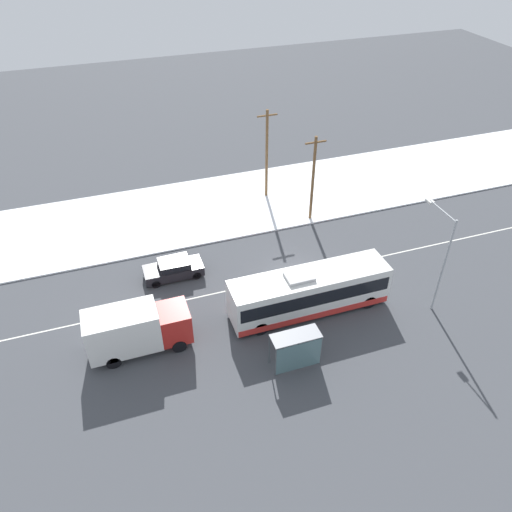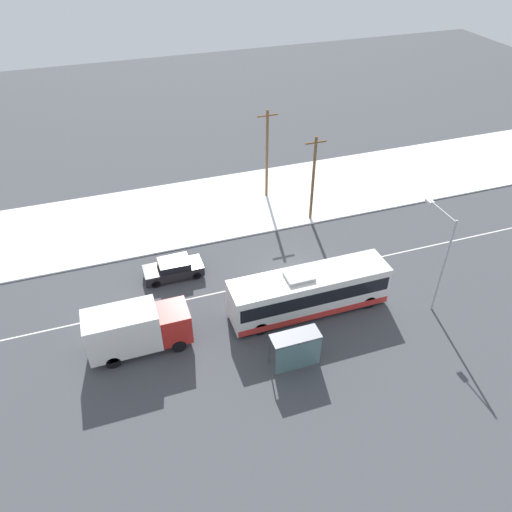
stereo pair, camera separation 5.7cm
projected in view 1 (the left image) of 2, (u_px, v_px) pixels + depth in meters
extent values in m
plane|color=#424449|center=(294.00, 276.00, 37.25)|extent=(120.00, 120.00, 0.00)
cube|color=white|center=(247.00, 201.00, 45.76)|extent=(80.00, 10.65, 0.12)
cube|color=silver|center=(294.00, 276.00, 37.25)|extent=(60.00, 0.12, 0.00)
cube|color=white|center=(309.00, 291.00, 33.37)|extent=(10.87, 2.55, 2.77)
cube|color=black|center=(310.00, 287.00, 33.17)|extent=(10.44, 2.57, 1.05)
cube|color=red|center=(308.00, 304.00, 34.06)|extent=(10.76, 2.57, 0.50)
cube|color=#B2B2B2|center=(299.00, 276.00, 32.25)|extent=(1.80, 1.40, 0.24)
cylinder|color=black|center=(369.00, 302.00, 34.25)|extent=(1.00, 0.28, 1.00)
cylinder|color=black|center=(353.00, 281.00, 35.96)|extent=(1.00, 0.28, 1.00)
cylinder|color=black|center=(261.00, 328.00, 32.23)|extent=(1.00, 0.28, 1.00)
cylinder|color=black|center=(250.00, 306.00, 33.94)|extent=(1.00, 0.28, 1.00)
cube|color=silver|center=(123.00, 331.00, 30.19)|extent=(4.38, 2.30, 2.72)
cube|color=red|center=(174.00, 322.00, 31.18)|extent=(1.90, 2.18, 2.12)
cube|color=black|center=(188.00, 314.00, 31.16)|extent=(0.06, 1.96, 0.93)
cylinder|color=black|center=(179.00, 346.00, 31.08)|extent=(0.90, 0.26, 0.90)
cylinder|color=black|center=(173.00, 324.00, 32.62)|extent=(0.90, 0.26, 0.90)
cylinder|color=black|center=(114.00, 362.00, 30.05)|extent=(0.90, 0.26, 0.90)
cylinder|color=black|center=(110.00, 338.00, 31.59)|extent=(0.90, 0.26, 0.90)
cube|color=black|center=(173.00, 270.00, 36.84)|extent=(4.32, 1.80, 0.73)
cube|color=black|center=(174.00, 264.00, 36.49)|extent=(2.24, 1.66, 0.50)
cube|color=black|center=(174.00, 263.00, 36.49)|extent=(2.07, 1.69, 0.40)
cylinder|color=black|center=(156.00, 284.00, 36.03)|extent=(0.64, 0.22, 0.64)
cylinder|color=black|center=(152.00, 271.00, 37.22)|extent=(0.64, 0.22, 0.64)
cylinder|color=black|center=(197.00, 275.00, 36.80)|extent=(0.64, 0.22, 0.64)
cylinder|color=black|center=(192.00, 263.00, 37.99)|extent=(0.64, 0.22, 0.64)
cylinder|color=#23232D|center=(298.00, 346.00, 31.21)|extent=(0.11, 0.11, 0.73)
cylinder|color=#23232D|center=(301.00, 345.00, 31.26)|extent=(0.11, 0.11, 0.73)
cube|color=brown|center=(300.00, 338.00, 30.83)|extent=(0.38, 0.21, 0.61)
sphere|color=tan|center=(301.00, 333.00, 30.57)|extent=(0.25, 0.25, 0.25)
cylinder|color=brown|center=(297.00, 339.00, 30.79)|extent=(0.10, 0.10, 0.58)
cylinder|color=brown|center=(304.00, 337.00, 30.91)|extent=(0.10, 0.10, 0.58)
cube|color=gray|center=(296.00, 336.00, 29.14)|extent=(2.96, 1.20, 0.06)
cube|color=slate|center=(299.00, 357.00, 29.41)|extent=(2.84, 0.04, 2.16)
cylinder|color=#474C51|center=(269.00, 349.00, 29.92)|extent=(0.08, 0.08, 2.34)
cylinder|color=#474C51|center=(313.00, 338.00, 30.66)|extent=(0.08, 0.08, 2.34)
cylinder|color=#474C51|center=(276.00, 363.00, 29.08)|extent=(0.08, 0.08, 2.34)
cylinder|color=#474C51|center=(321.00, 351.00, 29.81)|extent=(0.08, 0.08, 2.34)
cylinder|color=#9EA3A8|center=(443.00, 267.00, 32.25)|extent=(0.14, 0.14, 7.27)
cylinder|color=#9EA3A8|center=(443.00, 211.00, 31.16)|extent=(0.10, 2.72, 0.10)
cube|color=silver|center=(430.00, 201.00, 32.23)|extent=(0.36, 0.60, 0.16)
cylinder|color=brown|center=(313.00, 180.00, 41.13)|extent=(0.24, 0.24, 7.66)
cube|color=brown|center=(316.00, 142.00, 39.11)|extent=(1.80, 0.12, 0.12)
cylinder|color=brown|center=(267.00, 155.00, 44.04)|extent=(0.24, 0.24, 8.30)
cube|color=brown|center=(267.00, 115.00, 41.83)|extent=(1.80, 0.12, 0.12)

